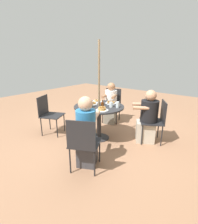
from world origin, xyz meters
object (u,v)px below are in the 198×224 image
Objects in this scene: pancake_plate_b at (92,103)px; syrup_bottle at (102,105)px; pancake_plate_a at (102,109)px; patio_chair_north at (84,142)px; pancake_plate_d at (98,101)px; patio_table at (99,112)px; drinking_glass_b at (111,105)px; diner_north at (86,134)px; pancake_plate_c at (111,103)px; patio_chair_west at (49,112)px; drinking_glass_a at (118,105)px; patio_chair_south at (112,103)px; coffee_cup at (91,105)px; diner_south at (111,105)px; diner_east at (147,119)px; patio_chair_east at (156,119)px.

pancake_plate_b is 0.36m from syrup_bottle.
syrup_bottle is (-0.17, -0.12, 0.03)m from pancake_plate_a.
patio_chair_north reaches higher than pancake_plate_a.
patio_chair_north is at bearing 31.36° from pancake_plate_d.
drinking_glass_b reaches higher than patio_table.
patio_chair_north is 3.64× the size of pancake_plate_b.
pancake_plate_a is 0.31m from drinking_glass_b.
pancake_plate_b is at bearing -81.36° from drinking_glass_b.
pancake_plate_d is at bearing 94.26° from diner_north.
patio_table is 0.40m from pancake_plate_d.
patio_chair_west is at bearing -54.42° from pancake_plate_c.
pancake_plate_c is 1.99× the size of drinking_glass_a.
diner_north is 1.32× the size of patio_chair_south.
pancake_plate_a is at bearing 82.05° from coffee_cup.
patio_chair_south is 0.18m from diner_south.
diner_south is 1.16m from drinking_glass_a.
coffee_cup is 0.42m from drinking_glass_b.
diner_south is 4.46× the size of pancake_plate_a.
pancake_plate_a is at bearing 46.02° from pancake_plate_d.
patio_chair_west is 1.51m from drinking_glass_b.
diner_east is (-0.53, 0.88, -0.12)m from patio_table.
patio_chair_west is 1.18m from pancake_plate_d.
diner_south is 1.00m from pancake_plate_b.
diner_south is 4.46× the size of pancake_plate_d.
patio_chair_north reaches higher than pancake_plate_b.
patio_chair_west reaches higher than coffee_cup.
patio_chair_east reaches higher than drinking_glass_a.
patio_chair_north reaches higher than drinking_glass_a.
diner_east is 1.00m from syrup_bottle.
patio_chair_south is 5.82× the size of syrup_bottle.
syrup_bottle is (0.05, 0.14, 0.19)m from patio_table.
patio_table is at bearing 90.00° from diner_east.
diner_south is at bearing -144.59° from drinking_glass_b.
patio_table is 4.31× the size of pancake_plate_a.
drinking_glass_b is (0.45, -0.63, 0.30)m from diner_east.
patio_chair_east and patio_chair_west have the same top height.
pancake_plate_b is 1.99× the size of drinking_glass_a.
patio_chair_west is (1.06, -1.98, 0.01)m from diner_east.
patio_chair_east is at bearing 126.54° from drinking_glass_a.
drinking_glass_a reaches higher than pancake_plate_a.
diner_south is 0.83m from pancake_plate_c.
patio_chair_west is at bearing 87.03° from diner_east.
syrup_bottle is (-1.02, -0.43, 0.30)m from patio_chair_north.
patio_table is 1.18× the size of patio_chair_south.
pancake_plate_a is 1.99× the size of drinking_glass_a.
patio_table is at bearing 90.00° from patio_chair_south.
pancake_plate_d is at bearing -169.48° from pancake_plate_b.
diner_north is at bearing 90.00° from patio_chair_north.
drinking_glass_a is (0.49, -0.66, 0.30)m from patio_chair_east.
diner_east is 4.54× the size of pancake_plate_c.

